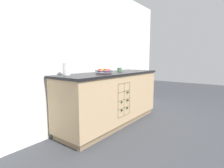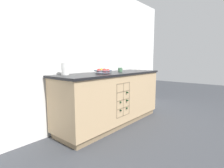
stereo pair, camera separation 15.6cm
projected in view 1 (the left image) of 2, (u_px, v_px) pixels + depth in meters
ground_plane at (112, 123)px, 3.21m from camera, size 14.00×14.00×0.00m
back_wall at (95, 53)px, 3.27m from camera, size 4.57×0.06×2.55m
kitchen_island at (112, 98)px, 3.14m from camera, size 2.21×0.70×0.93m
fruit_bowl at (104, 71)px, 2.84m from camera, size 0.29×0.29×0.08m
white_pitcher at (67, 69)px, 2.51m from camera, size 0.17×0.11×0.18m
ceramic_mug at (120, 70)px, 3.31m from camera, size 0.11×0.08×0.08m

